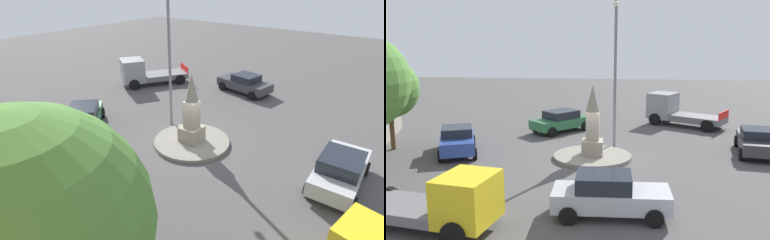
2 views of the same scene
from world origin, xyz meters
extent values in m
plane|color=#4F4C4C|center=(0.00, 0.00, 0.00)|extent=(80.00, 80.00, 0.00)
cylinder|color=gray|center=(0.00, 0.00, 0.10)|extent=(4.09, 4.09, 0.20)
cube|color=gray|center=(0.00, 0.00, 0.59)|extent=(1.08, 1.08, 0.80)
cube|color=gray|center=(0.00, 0.00, 1.73)|extent=(0.67, 0.67, 1.47)
cone|color=gray|center=(0.00, 0.00, 3.18)|extent=(0.73, 0.73, 1.44)
cylinder|color=slate|center=(-2.40, 1.10, 4.29)|extent=(0.16, 0.16, 8.58)
cylinder|color=slate|center=(-3.26, 1.10, 8.01)|extent=(1.71, 0.08, 0.08)
cylinder|color=slate|center=(-1.55, 1.10, 8.01)|extent=(1.71, 0.08, 0.08)
sphere|color=#F2EACC|center=(-4.11, 1.10, 7.91)|extent=(0.28, 0.28, 0.28)
sphere|color=#F2EACC|center=(-0.70, 1.10, 7.91)|extent=(0.28, 0.28, 0.28)
cube|color=#38383D|center=(-1.64, 8.81, 0.64)|extent=(4.39, 2.48, 0.63)
cube|color=#1E232D|center=(-1.50, 8.79, 1.20)|extent=(2.00, 1.93, 0.49)
cylinder|color=black|center=(-3.22, 8.17, 0.32)|extent=(0.67, 0.32, 0.64)
cylinder|color=black|center=(-2.92, 9.95, 0.32)|extent=(0.67, 0.32, 0.64)
cylinder|color=black|center=(-0.37, 7.68, 0.32)|extent=(0.67, 0.32, 0.64)
cube|color=#2D479E|center=(-0.27, -7.38, 0.66)|extent=(4.39, 3.01, 0.69)
cube|color=#1E232D|center=(-0.32, -7.40, 1.25)|extent=(2.23, 2.10, 0.48)
cylinder|color=black|center=(0.76, -6.08, 0.32)|extent=(0.68, 0.43, 0.64)
cylinder|color=black|center=(1.36, -7.70, 0.32)|extent=(0.68, 0.43, 0.64)
cylinder|color=black|center=(-1.90, -7.06, 0.32)|extent=(0.68, 0.43, 0.64)
cylinder|color=black|center=(-1.30, -8.68, 0.32)|extent=(0.68, 0.43, 0.64)
cube|color=#2D6B42|center=(-6.12, -2.47, 0.62)|extent=(4.10, 4.02, 0.60)
cube|color=#1E232D|center=(-6.14, -2.45, 1.17)|extent=(2.55, 2.53, 0.51)
cylinder|color=black|center=(-4.51, -2.83, 0.32)|extent=(0.62, 0.60, 0.64)
cylinder|color=black|center=(-5.68, -4.06, 0.32)|extent=(0.62, 0.60, 0.64)
cylinder|color=black|center=(-6.56, -0.88, 0.32)|extent=(0.62, 0.60, 0.64)
cylinder|color=black|center=(-7.73, -2.10, 0.32)|extent=(0.62, 0.60, 0.64)
cube|color=#B7BABF|center=(7.23, 1.10, 0.66)|extent=(1.81, 4.23, 0.68)
cube|color=#1E232D|center=(7.23, 0.83, 1.29)|extent=(1.63, 1.99, 0.57)
cylinder|color=black|center=(6.34, 2.55, 0.32)|extent=(0.23, 0.64, 0.64)
cylinder|color=black|center=(8.06, 2.58, 0.32)|extent=(0.23, 0.64, 0.64)
cylinder|color=black|center=(6.39, -0.39, 0.32)|extent=(0.23, 0.64, 0.64)
cylinder|color=black|center=(8.12, -0.35, 0.32)|extent=(0.23, 0.64, 0.64)
cube|color=gray|center=(-9.56, 4.52, 1.32)|extent=(2.53, 2.47, 1.80)
cube|color=slate|center=(-8.16, 6.80, 0.63)|extent=(3.53, 4.08, 0.42)
cube|color=red|center=(-7.22, 8.31, 1.09)|extent=(1.60, 1.02, 0.50)
cylinder|color=black|center=(-8.80, 3.93, 0.42)|extent=(0.68, 0.86, 0.84)
cylinder|color=black|center=(-10.43, 4.93, 0.42)|extent=(0.68, 0.86, 0.84)
cylinder|color=black|center=(-6.79, 7.20, 0.42)|extent=(0.68, 0.86, 0.84)
cylinder|color=black|center=(-8.41, 8.20, 0.42)|extent=(0.68, 0.86, 0.84)
cube|color=yellow|center=(9.09, -3.51, 1.22)|extent=(2.26, 2.01, 1.60)
cube|color=slate|center=(8.55, -6.20, 0.60)|extent=(2.69, 4.15, 0.36)
cylinder|color=black|center=(8.13, -3.26, 0.42)|extent=(0.44, 0.88, 0.84)
cylinder|color=black|center=(10.07, -3.65, 0.42)|extent=(0.44, 0.88, 0.84)
cylinder|color=black|center=(7.36, -7.14, 0.42)|extent=(0.44, 0.88, 0.84)
cylinder|color=brown|center=(-0.79, -11.32, 1.15)|extent=(0.26, 0.26, 2.30)
sphere|color=#4C7F33|center=(-0.79, -11.32, 3.45)|extent=(3.27, 3.27, 3.27)
camera|label=1|loc=(8.70, -11.24, 8.26)|focal=28.09mm
camera|label=2|loc=(22.02, 1.28, 6.50)|focal=40.80mm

